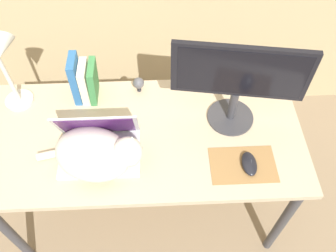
{
  "coord_description": "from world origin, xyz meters",
  "views": [
    {
      "loc": [
        0.07,
        -0.57,
        1.99
      ],
      "look_at": [
        0.11,
        0.29,
        0.82
      ],
      "focal_mm": 38.0,
      "sensor_mm": 36.0,
      "label": 1
    }
  ],
  "objects_px": {
    "laptop": "(99,145)",
    "desk_lamp": "(4,60)",
    "webcam": "(139,83)",
    "cat": "(97,153)",
    "book_row": "(84,81)",
    "computer_mouse": "(249,164)",
    "external_monitor": "(239,81)"
  },
  "relations": [
    {
      "from": "book_row",
      "to": "webcam",
      "type": "relative_size",
      "value": 2.96
    },
    {
      "from": "external_monitor",
      "to": "desk_lamp",
      "type": "relative_size",
      "value": 1.25
    },
    {
      "from": "cat",
      "to": "external_monitor",
      "type": "xyz_separation_m",
      "value": [
        0.57,
        0.21,
        0.16
      ]
    },
    {
      "from": "cat",
      "to": "webcam",
      "type": "bearing_deg",
      "value": 68.07
    },
    {
      "from": "webcam",
      "to": "laptop",
      "type": "bearing_deg",
      "value": -115.39
    },
    {
      "from": "desk_lamp",
      "to": "webcam",
      "type": "distance_m",
      "value": 0.58
    },
    {
      "from": "laptop",
      "to": "book_row",
      "type": "height_order",
      "value": "book_row"
    },
    {
      "from": "desk_lamp",
      "to": "book_row",
      "type": "bearing_deg",
      "value": 10.38
    },
    {
      "from": "laptop",
      "to": "desk_lamp",
      "type": "xyz_separation_m",
      "value": [
        -0.36,
        0.26,
        0.24
      ]
    },
    {
      "from": "book_row",
      "to": "desk_lamp",
      "type": "height_order",
      "value": "desk_lamp"
    },
    {
      "from": "laptop",
      "to": "computer_mouse",
      "type": "xyz_separation_m",
      "value": [
        0.61,
        -0.1,
        -0.03
      ]
    },
    {
      "from": "laptop",
      "to": "desk_lamp",
      "type": "height_order",
      "value": "desk_lamp"
    },
    {
      "from": "computer_mouse",
      "to": "book_row",
      "type": "distance_m",
      "value": 0.81
    },
    {
      "from": "desk_lamp",
      "to": "laptop",
      "type": "bearing_deg",
      "value": -36.33
    },
    {
      "from": "laptop",
      "to": "cat",
      "type": "height_order",
      "value": "laptop"
    },
    {
      "from": "laptop",
      "to": "desk_lamp",
      "type": "bearing_deg",
      "value": 143.67
    },
    {
      "from": "cat",
      "to": "computer_mouse",
      "type": "height_order",
      "value": "cat"
    },
    {
      "from": "cat",
      "to": "computer_mouse",
      "type": "xyz_separation_m",
      "value": [
        0.61,
        -0.04,
        -0.06
      ]
    },
    {
      "from": "cat",
      "to": "webcam",
      "type": "distance_m",
      "value": 0.43
    },
    {
      "from": "external_monitor",
      "to": "computer_mouse",
      "type": "xyz_separation_m",
      "value": [
        0.04,
        -0.25,
        -0.22
      ]
    },
    {
      "from": "cat",
      "to": "computer_mouse",
      "type": "bearing_deg",
      "value": -3.58
    },
    {
      "from": "cat",
      "to": "external_monitor",
      "type": "relative_size",
      "value": 0.83
    },
    {
      "from": "laptop",
      "to": "webcam",
      "type": "distance_m",
      "value": 0.37
    },
    {
      "from": "cat",
      "to": "webcam",
      "type": "height_order",
      "value": "cat"
    },
    {
      "from": "laptop",
      "to": "webcam",
      "type": "relative_size",
      "value": 4.25
    },
    {
      "from": "laptop",
      "to": "webcam",
      "type": "bearing_deg",
      "value": 64.61
    },
    {
      "from": "cat",
      "to": "external_monitor",
      "type": "distance_m",
      "value": 0.63
    },
    {
      "from": "external_monitor",
      "to": "book_row",
      "type": "xyz_separation_m",
      "value": [
        -0.65,
        0.16,
        -0.14
      ]
    },
    {
      "from": "cat",
      "to": "book_row",
      "type": "xyz_separation_m",
      "value": [
        -0.08,
        0.38,
        0.02
      ]
    },
    {
      "from": "laptop",
      "to": "cat",
      "type": "distance_m",
      "value": 0.07
    },
    {
      "from": "book_row",
      "to": "webcam",
      "type": "height_order",
      "value": "book_row"
    },
    {
      "from": "book_row",
      "to": "webcam",
      "type": "bearing_deg",
      "value": 5.14
    }
  ]
}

